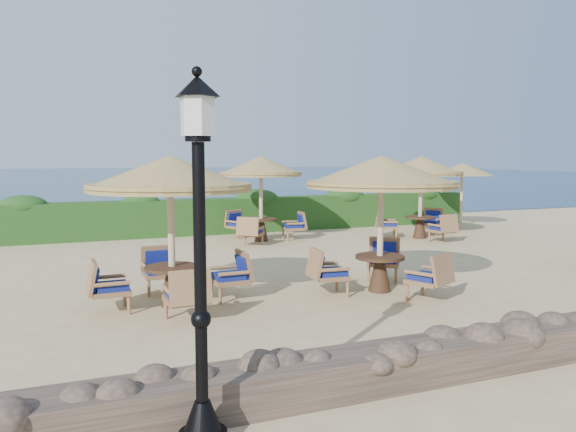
{
  "coord_description": "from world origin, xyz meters",
  "views": [
    {
      "loc": [
        -5.9,
        -11.56,
        2.62
      ],
      "look_at": [
        -1.18,
        0.11,
        1.3
      ],
      "focal_mm": 35.0,
      "sensor_mm": 36.0,
      "label": 1
    }
  ],
  "objects": [
    {
      "name": "cafe_set_3",
      "position": [
        -0.14,
        4.93,
        1.86
      ],
      "size": [
        2.73,
        2.76,
        2.65
      ],
      "color": "beige",
      "rests_on": "ground"
    },
    {
      "name": "cafe_set_1",
      "position": [
        -0.18,
        -2.21,
        1.94
      ],
      "size": [
        2.94,
        2.94,
        2.65
      ],
      "color": "beige",
      "rests_on": "ground"
    },
    {
      "name": "sea",
      "position": [
        0.0,
        70.0,
        0.0
      ],
      "size": [
        160.0,
        160.0,
        0.0
      ],
      "primitive_type": "plane",
      "color": "#0C2850",
      "rests_on": "ground"
    },
    {
      "name": "stone_wall",
      "position": [
        0.0,
        -6.2,
        0.22
      ],
      "size": [
        15.0,
        0.65,
        0.44
      ],
      "primitive_type": "cube",
      "color": "brown",
      "rests_on": "ground"
    },
    {
      "name": "hedge",
      "position": [
        0.0,
        7.2,
        0.6
      ],
      "size": [
        18.0,
        0.9,
        1.2
      ],
      "primitive_type": "cube",
      "color": "#193F14",
      "rests_on": "ground"
    },
    {
      "name": "cafe_set_0",
      "position": [
        -4.14,
        -1.77,
        1.84
      ],
      "size": [
        2.88,
        2.88,
        2.65
      ],
      "color": "beige",
      "rests_on": "ground"
    },
    {
      "name": "ground",
      "position": [
        0.0,
        0.0,
        0.0
      ],
      "size": [
        120.0,
        120.0,
        0.0
      ],
      "primitive_type": "plane",
      "color": "#CEB682",
      "rests_on": "ground"
    },
    {
      "name": "lamp_post",
      "position": [
        -4.8,
        -6.8,
        1.55
      ],
      "size": [
        0.44,
        0.44,
        3.31
      ],
      "color": "black",
      "rests_on": "ground"
    },
    {
      "name": "extra_parasol",
      "position": [
        7.8,
        5.2,
        2.17
      ],
      "size": [
        2.3,
        2.3,
        2.41
      ],
      "color": "beige",
      "rests_on": "ground"
    },
    {
      "name": "cafe_set_4",
      "position": [
        4.86,
        3.6,
        1.88
      ],
      "size": [
        2.77,
        2.76,
        2.65
      ],
      "color": "beige",
      "rests_on": "ground"
    }
  ]
}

